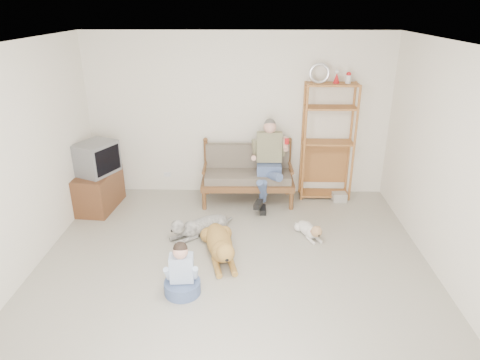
{
  "coord_description": "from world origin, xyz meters",
  "views": [
    {
      "loc": [
        0.2,
        -4.19,
        3.1
      ],
      "look_at": [
        0.07,
        1.0,
        0.93
      ],
      "focal_mm": 32.0,
      "sensor_mm": 36.0,
      "label": 1
    }
  ],
  "objects_px": {
    "tv_stand": "(99,190)",
    "golden_retriever": "(220,245)",
    "etagere": "(328,141)",
    "loveseat": "(248,173)"
  },
  "relations": [
    {
      "from": "tv_stand",
      "to": "golden_retriever",
      "type": "height_order",
      "value": "tv_stand"
    },
    {
      "from": "etagere",
      "to": "golden_retriever",
      "type": "bearing_deg",
      "value": -130.67
    },
    {
      "from": "tv_stand",
      "to": "loveseat",
      "type": "bearing_deg",
      "value": 14.17
    },
    {
      "from": "etagere",
      "to": "tv_stand",
      "type": "height_order",
      "value": "etagere"
    },
    {
      "from": "etagere",
      "to": "golden_retriever",
      "type": "relative_size",
      "value": 1.72
    },
    {
      "from": "loveseat",
      "to": "golden_retriever",
      "type": "height_order",
      "value": "loveseat"
    },
    {
      "from": "loveseat",
      "to": "tv_stand",
      "type": "xyz_separation_m",
      "value": [
        -2.39,
        -0.36,
        -0.19
      ]
    },
    {
      "from": "tv_stand",
      "to": "golden_retriever",
      "type": "bearing_deg",
      "value": -28.53
    },
    {
      "from": "etagere",
      "to": "tv_stand",
      "type": "xyz_separation_m",
      "value": [
        -3.7,
        -0.53,
        -0.69
      ]
    },
    {
      "from": "loveseat",
      "to": "etagere",
      "type": "relative_size",
      "value": 0.68
    }
  ]
}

